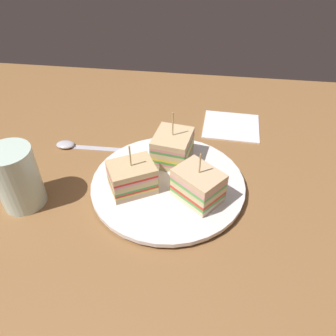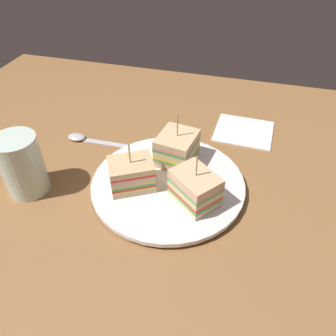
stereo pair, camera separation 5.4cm
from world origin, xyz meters
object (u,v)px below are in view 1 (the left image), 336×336
at_px(sandwich_wedge_0, 198,185).
at_px(sandwich_wedge_2, 132,177).
at_px(sandwich_wedge_1, 175,148).
at_px(napkin, 231,126).
at_px(plate, 168,184).
at_px(spoon, 76,146).
at_px(drinking_glass, 18,182).

relative_size(sandwich_wedge_0, sandwich_wedge_2, 1.01).
xyz_separation_m(sandwich_wedge_1, napkin, (-0.11, -0.15, -0.04)).
bearing_deg(sandwich_wedge_2, sandwich_wedge_1, 26.08).
height_order(plate, spoon, plate).
distance_m(sandwich_wedge_2, spoon, 0.18).
height_order(sandwich_wedge_2, drinking_glass, drinking_glass).
distance_m(sandwich_wedge_1, drinking_glass, 0.26).
relative_size(plate, sandwich_wedge_2, 2.93).
height_order(sandwich_wedge_2, spoon, sandwich_wedge_2).
bearing_deg(drinking_glass, spoon, -101.73).
bearing_deg(drinking_glass, sandwich_wedge_2, -167.26).
bearing_deg(sandwich_wedge_1, napkin, 153.16).
bearing_deg(drinking_glass, sandwich_wedge_0, -173.23).
relative_size(plate, sandwich_wedge_1, 2.62).
relative_size(sandwich_wedge_0, drinking_glass, 0.86).
bearing_deg(sandwich_wedge_2, sandwich_wedge_0, -32.27).
height_order(sandwich_wedge_1, napkin, sandwich_wedge_1).
bearing_deg(plate, napkin, -118.03).
bearing_deg(plate, drinking_glass, 15.67).
relative_size(sandwich_wedge_0, spoon, 0.56).
distance_m(plate, spoon, 0.21).
relative_size(spoon, napkin, 1.35).
relative_size(sandwich_wedge_1, spoon, 0.62).
height_order(sandwich_wedge_2, napkin, sandwich_wedge_2).
bearing_deg(sandwich_wedge_1, spoon, -89.67).
bearing_deg(napkin, plate, 61.97).
bearing_deg(sandwich_wedge_0, plate, 7.80).
distance_m(sandwich_wedge_0, sandwich_wedge_2, 0.11).
relative_size(plate, drinking_glass, 2.49).
relative_size(sandwich_wedge_2, drinking_glass, 0.85).
xyz_separation_m(spoon, napkin, (-0.30, -0.12, -0.00)).
distance_m(plate, drinking_glass, 0.24).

